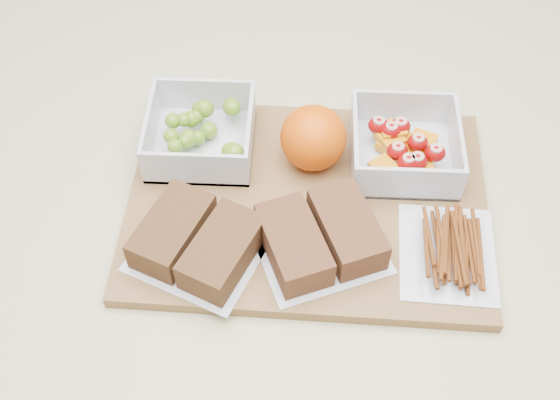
# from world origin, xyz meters

# --- Properties ---
(counter) EXTENTS (1.20, 0.90, 0.90)m
(counter) POSITION_xyz_m (0.00, 0.00, 0.45)
(counter) COLOR beige
(counter) RESTS_ON ground
(cutting_board) EXTENTS (0.43, 0.31, 0.02)m
(cutting_board) POSITION_xyz_m (0.02, 0.01, 0.91)
(cutting_board) COLOR olive
(cutting_board) RESTS_ON counter
(grape_container) EXTENTS (0.13, 0.13, 0.05)m
(grape_container) POSITION_xyz_m (-0.11, 0.09, 0.94)
(grape_container) COLOR silver
(grape_container) RESTS_ON cutting_board
(fruit_container) EXTENTS (0.13, 0.13, 0.05)m
(fruit_container) POSITION_xyz_m (0.14, 0.08, 0.94)
(fruit_container) COLOR silver
(fruit_container) RESTS_ON cutting_board
(orange) EXTENTS (0.08, 0.08, 0.08)m
(orange) POSITION_xyz_m (0.03, 0.07, 0.96)
(orange) COLOR #EA5605
(orange) RESTS_ON cutting_board
(sandwich_bag_left) EXTENTS (0.17, 0.16, 0.04)m
(sandwich_bag_left) POSITION_xyz_m (-0.10, -0.07, 0.94)
(sandwich_bag_left) COLOR silver
(sandwich_bag_left) RESTS_ON cutting_board
(sandwich_bag_center) EXTENTS (0.17, 0.16, 0.04)m
(sandwich_bag_center) POSITION_xyz_m (0.04, -0.06, 0.94)
(sandwich_bag_center) COLOR silver
(sandwich_bag_center) RESTS_ON cutting_board
(pretzel_bag) EXTENTS (0.11, 0.13, 0.03)m
(pretzel_bag) POSITION_xyz_m (0.18, -0.06, 0.93)
(pretzel_bag) COLOR silver
(pretzel_bag) RESTS_ON cutting_board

